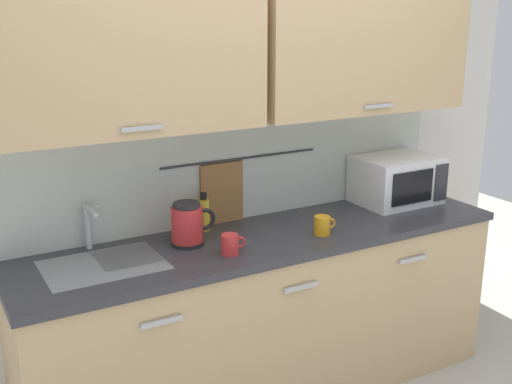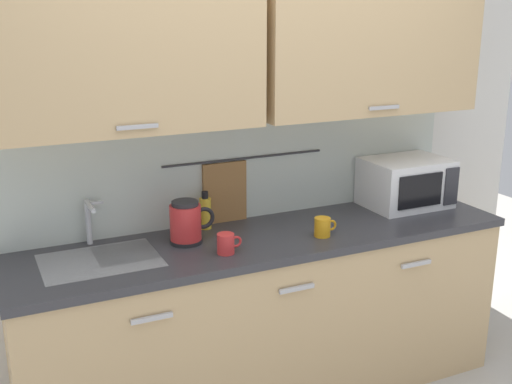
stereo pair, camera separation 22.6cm
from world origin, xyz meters
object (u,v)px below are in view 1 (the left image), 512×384
Objects in this scene: electric_kettle at (188,224)px; mug_near_sink at (231,244)px; mug_by_kettle at (323,225)px; microwave at (396,180)px; dish_soap_bottle at (204,213)px.

mug_near_sink is at bearing -60.51° from electric_kettle.
electric_kettle reaches higher than mug_by_kettle.
microwave reaches higher than electric_kettle.
dish_soap_bottle reaches higher than mug_near_sink.
dish_soap_bottle is 1.63× the size of mug_near_sink.
dish_soap_bottle is 0.60m from mug_by_kettle.
microwave is 1.17m from dish_soap_bottle.
mug_by_kettle is (-0.68, -0.24, -0.09)m from microwave.
microwave reaches higher than mug_near_sink.
electric_kettle is at bearing 162.57° from mug_by_kettle.
dish_soap_bottle is 0.37m from mug_near_sink.
microwave is 0.73m from mug_by_kettle.
electric_kettle is 0.25m from mug_near_sink.
microwave is at bearing 19.28° from mug_by_kettle.
mug_near_sink is (-1.20, -0.25, -0.09)m from microwave.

